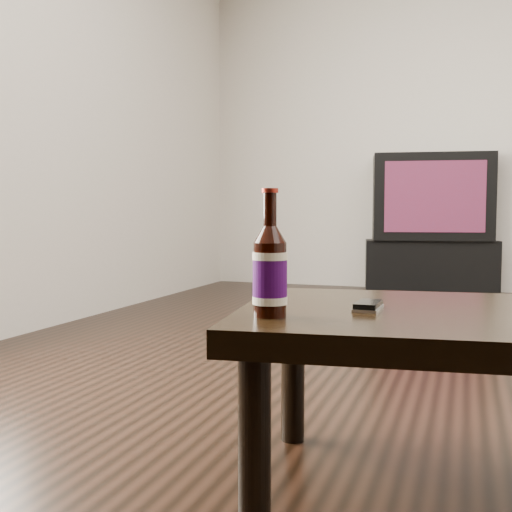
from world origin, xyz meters
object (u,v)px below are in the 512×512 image
(tv, at_px, (430,198))
(coffee_table, at_px, (496,337))
(phone, at_px, (368,306))
(tv_stand, at_px, (429,264))
(beer_bottle, at_px, (270,272))

(tv, xyz_separation_m, coffee_table, (0.36, -3.74, -0.40))
(coffee_table, xyz_separation_m, phone, (-0.26, -0.06, 0.06))
(tv_stand, bearing_deg, beer_bottle, -101.32)
(tv_stand, distance_m, beer_bottle, 3.97)
(tv_stand, height_order, tv, tv)
(coffee_table, distance_m, phone, 0.28)
(phone, bearing_deg, tv, 92.98)
(tv, distance_m, phone, 3.82)
(tv_stand, relative_size, beer_bottle, 3.95)
(coffee_table, bearing_deg, tv, 95.46)
(tv, bearing_deg, beer_bottle, -101.33)
(tv_stand, xyz_separation_m, phone, (0.10, -3.80, 0.21))
(phone, bearing_deg, coffee_table, 14.23)
(coffee_table, relative_size, beer_bottle, 4.49)
(tv, bearing_deg, coffee_table, -94.71)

